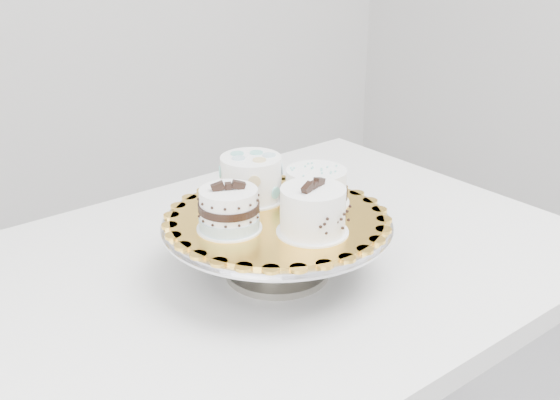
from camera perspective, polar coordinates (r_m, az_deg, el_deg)
table at (r=1.24m, az=-2.85°, el=-8.54°), size 1.25×0.87×0.75m
cake_stand at (r=1.14m, az=-0.24°, el=-3.02°), size 0.37×0.37×0.10m
cake_board at (r=1.13m, az=-0.24°, el=-1.45°), size 0.39×0.39×0.01m
cake_swirl at (r=1.06m, az=2.68°, el=-0.96°), size 0.13×0.13×0.09m
cake_banded at (r=1.07m, az=-4.17°, el=-0.88°), size 0.12×0.12×0.08m
cake_dots at (r=1.18m, az=-2.37°, el=1.84°), size 0.12×0.12×0.08m
cake_ribbon at (r=1.17m, az=2.99°, el=1.06°), size 0.12×0.11×0.06m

